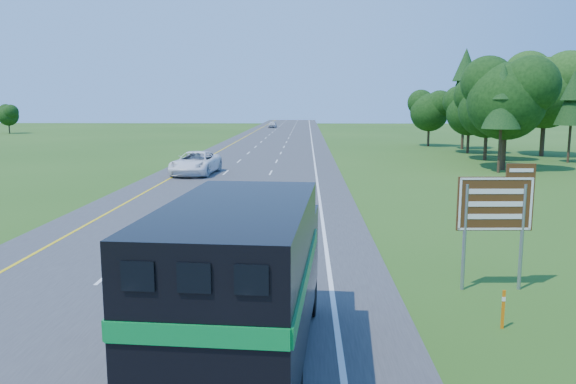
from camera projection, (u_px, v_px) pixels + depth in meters
The scene contains 7 objects.
road at pixel (260, 158), 57.33m from camera, with size 15.00×260.00×0.04m, color #38383A.
lane_markings at pixel (260, 158), 57.33m from camera, with size 11.15×260.00×0.01m.
horse_truck at pixel (245, 281), 11.45m from camera, with size 3.19×8.59×3.73m.
white_suv at pixel (196, 163), 44.32m from camera, with size 2.98×6.46×1.80m, color white.
far_car at pixel (272, 124), 127.52m from camera, with size 1.73×4.31×1.47m, color silver.
exit_sign at pixel (496, 209), 16.75m from camera, with size 2.28×0.18×3.87m.
delineator at pixel (503, 308), 14.10m from camera, with size 0.08×0.05×1.01m.
Camera 1 is at (4.71, -7.04, 5.64)m, focal length 35.00 mm.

